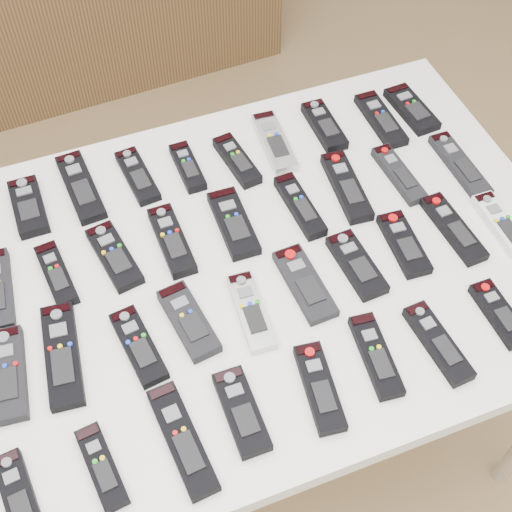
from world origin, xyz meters
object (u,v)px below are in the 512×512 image
object	(u,v)px
remote_12	(114,256)
remote_18	(460,165)
remote_23	(251,311)
remote_27	(453,228)
remote_1	(29,207)
remote_29	(19,498)
remote_36	(499,314)
remote_11	(57,275)
remote_5	(237,160)
remote_33	(320,388)
remote_22	(189,321)
remote_2	(81,187)
remote_28	(503,226)
remote_30	(102,467)
remote_31	(182,440)
remote_25	(357,265)
remote_4	(188,167)
remote_35	(438,343)
remote_26	(404,244)
remote_17	(399,174)
remote_6	(274,143)
remote_9	(412,109)
table	(256,279)
remote_16	(347,187)
remote_21	(139,346)
remote_8	(381,120)
remote_19	(7,375)
remote_13	(172,241)
remote_3	(138,176)
remote_14	(234,223)
remote_32	(242,411)
remote_34	(376,356)
remote_20	(62,355)
remote_24	(305,284)
remote_15	(300,206)

from	to	relation	value
remote_12	remote_18	distance (m)	0.77
remote_23	remote_27	xyz separation A→B (m)	(0.45, 0.04, -0.00)
remote_1	remote_29	xyz separation A→B (m)	(-0.12, -0.60, -0.00)
remote_36	remote_11	bearing A→B (deg)	152.42
remote_5	remote_33	size ratio (longest dim) A/B	0.91
remote_22	remote_27	world-z (taller)	remote_22
remote_23	remote_2	bearing A→B (deg)	122.20
remote_11	remote_28	size ratio (longest dim) A/B	0.88
remote_30	remote_31	xyz separation A→B (m)	(0.14, -0.00, -0.00)
remote_22	remote_33	world-z (taller)	same
remote_1	remote_25	xyz separation A→B (m)	(0.57, -0.38, -0.00)
remote_28	remote_11	bearing A→B (deg)	167.45
remote_4	remote_35	xyz separation A→B (m)	(0.29, -0.58, 0.00)
remote_23	remote_26	distance (m)	0.34
remote_5	remote_17	xyz separation A→B (m)	(0.31, -0.16, -0.00)
remote_6	remote_9	world-z (taller)	remote_6
table	remote_36	size ratio (longest dim) A/B	8.72
remote_30	remote_17	bearing A→B (deg)	21.53
remote_25	remote_11	bearing A→B (deg)	158.07
remote_31	remote_36	size ratio (longest dim) A/B	1.44
remote_16	remote_21	distance (m)	0.56
remote_18	remote_30	xyz separation A→B (m)	(-0.89, -0.38, 0.00)
remote_8	remote_2	bearing A→B (deg)	176.73
remote_18	remote_19	xyz separation A→B (m)	(-1.01, -0.16, 0.00)
remote_2	remote_13	size ratio (longest dim) A/B	1.13
remote_18	remote_2	bearing A→B (deg)	163.11
remote_18	remote_30	size ratio (longest dim) A/B	1.32
remote_33	remote_3	bearing A→B (deg)	112.50
remote_3	remote_14	world-z (taller)	remote_14
remote_6	remote_32	distance (m)	0.65
remote_28	remote_34	bearing A→B (deg)	-154.35
remote_16	remote_23	distance (m)	0.37
remote_4	remote_23	size ratio (longest dim) A/B	0.82
remote_1	remote_4	size ratio (longest dim) A/B	1.09
remote_2	remote_22	bearing A→B (deg)	-78.16
remote_17	remote_30	xyz separation A→B (m)	(-0.75, -0.40, 0.00)
remote_25	remote_33	xyz separation A→B (m)	(-0.18, -0.22, 0.00)
remote_35	remote_34	bearing A→B (deg)	167.39
remote_21	remote_16	bearing A→B (deg)	15.12
remote_12	remote_20	xyz separation A→B (m)	(-0.14, -0.18, 0.00)
remote_18	remote_3	bearing A→B (deg)	161.19
remote_27	remote_35	xyz separation A→B (m)	(-0.16, -0.22, 0.00)
remote_24	remote_22	bearing A→B (deg)	177.70
remote_2	remote_32	xyz separation A→B (m)	(0.14, -0.60, 0.00)
remote_18	remote_29	xyz separation A→B (m)	(-1.02, -0.38, 0.00)
remote_8	remote_14	xyz separation A→B (m)	(-0.42, -0.17, 0.00)
remote_14	remote_15	distance (m)	0.14
remote_4	remote_14	world-z (taller)	same
remote_17	remote_25	bearing A→B (deg)	-138.37
remote_21	remote_28	world-z (taller)	same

